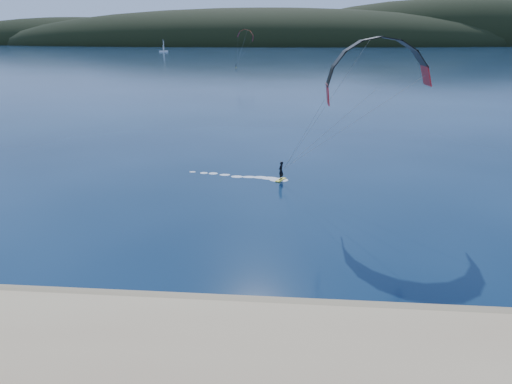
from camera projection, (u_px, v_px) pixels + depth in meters
The scene contains 6 objects.
ground at pixel (206, 364), 20.45m from camera, with size 1800.00×1800.00×0.00m, color #071B34.
wet_sand at pixel (221, 307), 24.66m from camera, with size 220.00×2.50×0.10m.
headland at pixel (292, 45), 720.44m from camera, with size 1200.00×310.00×140.00m.
kitesurfer_near at pixel (372, 92), 38.31m from camera, with size 23.53×7.86×13.61m.
kitesurfer_far at pixel (245, 38), 199.05m from camera, with size 9.65×7.68×16.06m.
sailboat at pixel (164, 51), 409.81m from camera, with size 8.26×5.62×11.57m.
Camera 1 is at (3.68, -16.35, 14.38)m, focal length 30.99 mm.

